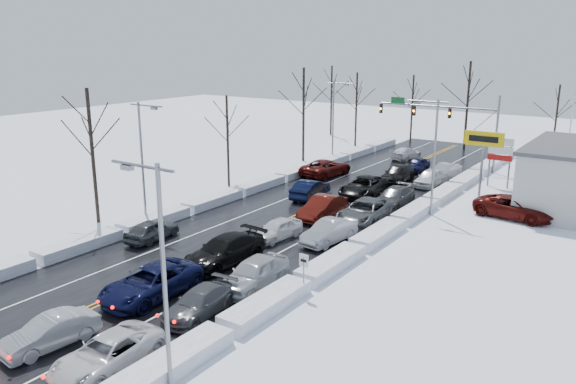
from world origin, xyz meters
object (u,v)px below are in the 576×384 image
Objects in this scene: oncoming_car_0 at (310,198)px; flagpole at (573,119)px; traffic_signal_mast at (449,117)px; tires_plus_sign at (484,144)px.

flagpole is at bearing -135.49° from oncoming_car_0.
traffic_signal_mast is 1.33× the size of flagpole.
traffic_signal_mast is 2.69× the size of oncoming_car_0.
flagpole reaches higher than traffic_signal_mast.
traffic_signal_mast is at bearing -112.27° from oncoming_car_0.
traffic_signal_mast is 20.67m from oncoming_car_0.
tires_plus_sign is 1.22× the size of oncoming_car_0.
traffic_signal_mast is at bearing 120.46° from tires_plus_sign.
oncoming_car_0 is (-5.39, -19.18, -5.48)m from traffic_signal_mast.
flagpole reaches higher than tires_plus_sign.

